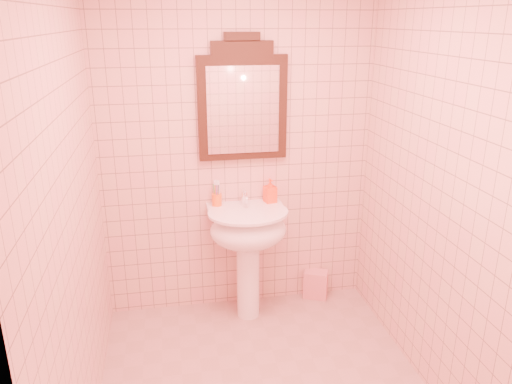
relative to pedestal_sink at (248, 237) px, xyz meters
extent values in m
cube|color=beige|center=(-0.04, 0.23, 0.59)|extent=(2.00, 0.02, 2.50)
cylinder|color=white|center=(0.00, 0.01, -0.31)|extent=(0.17, 0.17, 0.70)
ellipsoid|color=white|center=(0.00, -0.01, 0.06)|extent=(0.56, 0.46, 0.28)
cube|color=white|center=(0.00, 0.15, 0.17)|extent=(0.56, 0.15, 0.05)
cylinder|color=white|center=(0.00, -0.01, 0.19)|extent=(0.58, 0.58, 0.02)
cylinder|color=white|center=(0.00, 0.15, 0.25)|extent=(0.04, 0.04, 0.09)
cylinder|color=white|center=(0.00, 0.10, 0.28)|extent=(0.02, 0.10, 0.02)
cylinder|color=white|center=(0.00, 0.05, 0.26)|extent=(0.02, 0.02, 0.04)
cube|color=white|center=(0.00, 0.16, 0.30)|extent=(0.01, 0.07, 0.01)
cube|color=black|center=(0.00, 0.20, 0.91)|extent=(0.64, 0.05, 0.74)
cube|color=black|center=(0.00, 0.20, 1.32)|extent=(0.43, 0.05, 0.09)
cube|color=black|center=(0.00, 0.20, 1.39)|extent=(0.25, 0.05, 0.06)
cube|color=white|center=(0.00, 0.17, 0.90)|extent=(0.51, 0.01, 0.62)
cylinder|color=orange|center=(-0.21, 0.15, 0.25)|extent=(0.07, 0.07, 0.09)
cylinder|color=silver|center=(-0.19, 0.15, 0.28)|extent=(0.01, 0.01, 0.17)
cylinder|color=#338CD8|center=(-0.20, 0.17, 0.28)|extent=(0.01, 0.01, 0.17)
cylinder|color=#E5334C|center=(-0.21, 0.17, 0.28)|extent=(0.01, 0.01, 0.17)
cylinder|color=#3FBF59|center=(-0.22, 0.16, 0.28)|extent=(0.01, 0.01, 0.17)
cylinder|color=#D8CC4C|center=(-0.22, 0.15, 0.28)|extent=(0.01, 0.01, 0.17)
cylinder|color=purple|center=(-0.21, 0.14, 0.28)|extent=(0.01, 0.01, 0.17)
cylinder|color=#4C4C59|center=(-0.20, 0.14, 0.28)|extent=(0.01, 0.01, 0.17)
imported|color=#FF4015|center=(0.20, 0.15, 0.29)|extent=(0.10, 0.10, 0.18)
cube|color=pink|center=(0.59, 0.17, -0.55)|extent=(0.22, 0.19, 0.23)
camera|label=1|loc=(-0.55, -3.29, 1.51)|focal=35.00mm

